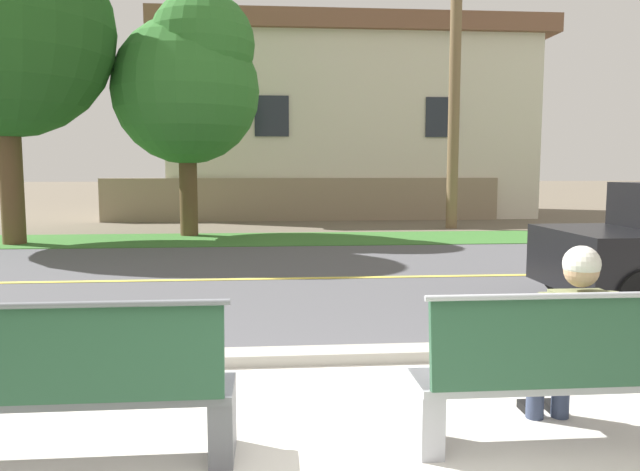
# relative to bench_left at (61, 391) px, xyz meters

# --- Properties ---
(ground_plane) EXTENTS (140.00, 140.00, 0.00)m
(ground_plane) POSITION_rel_bench_left_xyz_m (1.52, 7.48, -0.46)
(ground_plane) COLOR #665B4C
(sidewalk_pavement) EXTENTS (44.00, 3.60, 0.01)m
(sidewalk_pavement) POSITION_rel_bench_left_xyz_m (1.52, -0.12, -0.45)
(sidewalk_pavement) COLOR beige
(sidewalk_pavement) RESTS_ON ground_plane
(curb_edge) EXTENTS (44.00, 0.30, 0.11)m
(curb_edge) POSITION_rel_bench_left_xyz_m (1.52, 1.83, -0.41)
(curb_edge) COLOR #ADA89E
(curb_edge) RESTS_ON ground_plane
(street_asphalt) EXTENTS (52.00, 8.00, 0.01)m
(street_asphalt) POSITION_rel_bench_left_xyz_m (1.52, 5.98, -0.46)
(street_asphalt) COLOR #515156
(street_asphalt) RESTS_ON ground_plane
(road_centre_line) EXTENTS (48.00, 0.14, 0.01)m
(road_centre_line) POSITION_rel_bench_left_xyz_m (1.52, 5.98, -0.45)
(road_centre_line) COLOR #E0CC4C
(road_centre_line) RESTS_ON ground_plane
(far_verge_grass) EXTENTS (48.00, 2.80, 0.02)m
(far_verge_grass) POSITION_rel_bench_left_xyz_m (1.52, 11.41, -0.45)
(far_verge_grass) COLOR #38702D
(far_verge_grass) RESTS_ON ground_plane
(bench_left) EXTENTS (1.95, 0.48, 1.01)m
(bench_left) POSITION_rel_bench_left_xyz_m (0.00, 0.00, 0.00)
(bench_left) COLOR slate
(bench_left) RESTS_ON ground_plane
(bench_right) EXTENTS (1.95, 0.48, 1.01)m
(bench_right) POSITION_rel_bench_left_xyz_m (3.03, 0.00, 0.00)
(bench_right) COLOR #9EA0A8
(bench_right) RESTS_ON ground_plane
(seated_person_olive) EXTENTS (0.52, 0.68, 1.25)m
(seated_person_olive) POSITION_rel_bench_left_xyz_m (3.09, 0.17, 0.21)
(seated_person_olive) COLOR #333D56
(seated_person_olive) RESTS_ON ground_plane
(streetlamp) EXTENTS (0.24, 2.10, 6.83)m
(streetlamp) POSITION_rel_bench_left_xyz_m (-4.50, 11.21, 3.46)
(streetlamp) COLOR gray
(streetlamp) RESTS_ON ground_plane
(shade_tree_far_left) EXTENTS (4.77, 4.77, 7.87)m
(shade_tree_far_left) POSITION_rel_bench_left_xyz_m (-4.42, 10.84, 4.66)
(shade_tree_far_left) COLOR brown
(shade_tree_far_left) RESTS_ON ground_plane
(shade_tree_left) EXTENTS (3.64, 3.64, 6.01)m
(shade_tree_left) POSITION_rel_bench_left_xyz_m (-0.72, 12.31, 3.44)
(shade_tree_left) COLOR brown
(shade_tree_left) RESTS_ON ground_plane
(garden_wall) EXTENTS (13.00, 0.36, 1.40)m
(garden_wall) POSITION_rel_bench_left_xyz_m (2.32, 16.70, 0.24)
(garden_wall) COLOR gray
(garden_wall) RESTS_ON ground_plane
(house_across_street) EXTENTS (13.45, 6.91, 6.77)m
(house_across_street) POSITION_rel_bench_left_xyz_m (4.12, 19.89, 2.97)
(house_across_street) COLOR beige
(house_across_street) RESTS_ON ground_plane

